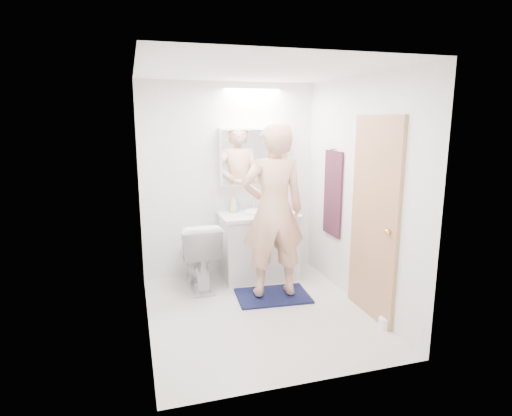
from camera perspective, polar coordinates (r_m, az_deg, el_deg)
name	(u,v)px	position (r m, az deg, el deg)	size (l,w,h in m)	color
floor	(258,312)	(4.51, 0.30, -13.86)	(2.50, 2.50, 0.00)	silver
ceiling	(259,70)	(4.08, 0.34, 18.10)	(2.50, 2.50, 0.00)	white
wall_back	(230,181)	(5.32, -3.59, 3.70)	(2.50, 2.50, 0.00)	white
wall_front	(310,230)	(2.98, 7.29, -2.98)	(2.50, 2.50, 0.00)	white
wall_left	(142,205)	(3.96, -15.10, 0.42)	(2.50, 2.50, 0.00)	white
wall_right	(359,193)	(4.57, 13.66, 1.99)	(2.50, 2.50, 0.00)	white
vanity_cabinet	(259,247)	(5.31, 0.36, -5.28)	(0.90, 0.55, 0.78)	silver
countertop	(259,215)	(5.20, 0.37, -0.96)	(0.95, 0.58, 0.04)	silver
sink_basin	(258,212)	(5.22, 0.27, -0.52)	(0.36, 0.36, 0.03)	white
faucet	(254,204)	(5.38, -0.31, 0.58)	(0.02, 0.02, 0.16)	white
medicine_cabinet	(254,157)	(5.29, -0.25, 6.94)	(0.88, 0.14, 0.70)	white
mirror_panel	(256,157)	(5.22, -0.02, 6.87)	(0.84, 0.01, 0.66)	silver
toilet	(198,254)	(5.03, -7.84, -6.20)	(0.45, 0.79, 0.81)	white
bath_rug	(273,296)	(4.86, 2.27, -11.73)	(0.80, 0.55, 0.02)	#14173F
person	(273,211)	(4.55, 2.37, -0.37)	(0.69, 0.45, 1.89)	#E2A687
door	(374,219)	(4.30, 15.62, -1.43)	(0.04, 0.80, 2.00)	tan
door_knob	(388,232)	(4.05, 17.34, -3.10)	(0.06, 0.06, 0.06)	gold
towel	(333,194)	(5.05, 10.28, 1.92)	(0.02, 0.42, 1.00)	#112136
towel_hook	(333,149)	(4.98, 10.37, 7.82)	(0.02, 0.02, 0.07)	silver
soap_bottle_a	(233,204)	(5.24, -3.08, 0.61)	(0.09, 0.09, 0.23)	beige
soap_bottle_b	(236,205)	(5.29, -2.66, 0.38)	(0.07, 0.08, 0.17)	#5F9CCD
toothbrush_cup	(275,206)	(5.41, 2.55, 0.31)	(0.11, 0.11, 0.10)	#3D44B8
toilet_paper_roll	(384,323)	(4.36, 16.88, -14.61)	(0.11, 0.11, 0.10)	white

